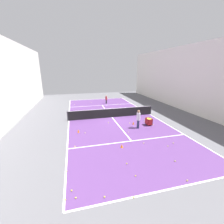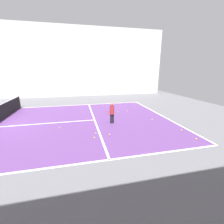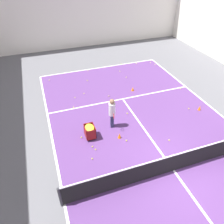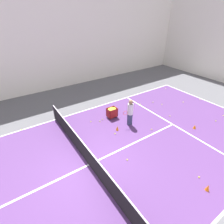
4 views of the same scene
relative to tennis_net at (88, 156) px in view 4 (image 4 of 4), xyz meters
The scene contains 31 objects.
ground_plane 0.55m from the tennis_net, ahead, with size 36.59×36.59×0.00m, color #5B5B60.
court_playing_area 0.55m from the tennis_net, ahead, with size 9.61×22.11×0.00m.
line_baseline_far 11.07m from the tennis_net, 90.00° to the left, with size 9.61×0.10×0.00m, color white.
line_sideline_left 4.84m from the tennis_net, behind, with size 0.10×22.11×0.00m, color white.
line_service_far 6.11m from the tennis_net, 90.00° to the left, with size 9.61×0.10×0.00m, color white.
line_centre_service 0.55m from the tennis_net, ahead, with size 0.10×12.16×0.00m, color white.
hall_enclosure_left 10.74m from the tennis_net, behind, with size 0.15×32.89×8.32m.
tennis_net is the anchor object (origin of this frame).
coach_at_net 4.08m from the tennis_net, 112.67° to the left, with size 0.42×0.71×1.77m.
ball_cart 4.40m from the tennis_net, 131.49° to the left, with size 0.50×0.65×0.73m.
training_cone_0 3.15m from the tennis_net, 118.85° to the left, with size 0.17×0.17×0.31m, color orange.
training_cone_1 5.22m from the tennis_net, 40.90° to the left, with size 0.16×0.16×0.32m, color orange.
training_cone_2 6.93m from the tennis_net, 81.33° to the left, with size 0.19×0.19×0.27m, color orange.
tennis_ball_0 5.27m from the tennis_net, 155.66° to the right, with size 0.07×0.07×0.07m, color yellow.
tennis_ball_2 5.04m from the tennis_net, 47.53° to the left, with size 0.07×0.07×0.07m, color yellow.
tennis_ball_8 2.75m from the tennis_net, 117.78° to the left, with size 0.07×0.07×0.07m, color yellow.
tennis_ball_9 9.94m from the tennis_net, 82.67° to the left, with size 0.07×0.07×0.07m, color yellow.
tennis_ball_12 3.73m from the tennis_net, 150.56° to the left, with size 0.07×0.07×0.07m, color yellow.
tennis_ball_16 4.80m from the tennis_net, 134.81° to the left, with size 0.07×0.07×0.07m, color yellow.
tennis_ball_18 9.38m from the tennis_net, 99.64° to the left, with size 0.07×0.07×0.07m, color yellow.
tennis_ball_20 7.88m from the tennis_net, 106.53° to the left, with size 0.07×0.07×0.07m, color yellow.
tennis_ball_21 6.98m from the tennis_net, 117.51° to the left, with size 0.07×0.07×0.07m, color yellow.
tennis_ball_23 1.95m from the tennis_net, 64.83° to the left, with size 0.07×0.07×0.07m, color yellow.
tennis_ball_24 4.55m from the tennis_net, 94.25° to the left, with size 0.07×0.07×0.07m, color yellow.
tennis_ball_25 3.76m from the tennis_net, 141.33° to the left, with size 0.07×0.07×0.07m, color yellow.
tennis_ball_26 6.74m from the tennis_net, 96.38° to the left, with size 0.07×0.07×0.07m, color yellow.
tennis_ball_28 8.86m from the tennis_net, 81.21° to the left, with size 0.07×0.07×0.07m, color yellow.
tennis_ball_29 7.81m from the tennis_net, 111.90° to the left, with size 0.07×0.07×0.07m, color yellow.
tennis_ball_30 3.98m from the tennis_net, 139.50° to the left, with size 0.07×0.07×0.07m, color yellow.
tennis_ball_35 10.88m from the tennis_net, 95.85° to the left, with size 0.07×0.07×0.07m, color yellow.
tennis_ball_37 11.07m from the tennis_net, 112.41° to the left, with size 0.07×0.07×0.07m, color yellow.
Camera 4 is at (5.52, -2.39, 6.45)m, focal length 28.00 mm.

